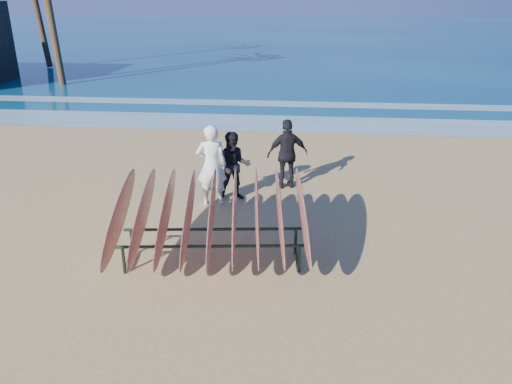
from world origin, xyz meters
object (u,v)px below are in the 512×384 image
surfboard_rack (212,215)px  person_dark_a (234,166)px  person_white (212,165)px  person_dark_b (287,154)px

surfboard_rack → person_dark_a: 2.98m
surfboard_rack → person_white: size_ratio=1.90×
surfboard_rack → person_dark_b: size_ratio=2.05×
person_white → person_dark_b: (1.62, 1.20, -0.07)m
surfboard_rack → person_white: person_white is taller
person_white → person_dark_b: person_white is taller
person_white → person_dark_a: size_ratio=1.15×
surfboard_rack → person_dark_b: 4.00m
person_dark_a → person_dark_b: (1.18, 0.85, 0.06)m
surfboard_rack → person_white: bearing=93.9°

